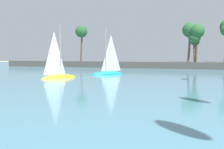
# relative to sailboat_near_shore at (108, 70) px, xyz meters

# --- Properties ---
(sea) EXTENTS (220.00, 106.88, 0.06)m
(sea) POSITION_rel_sailboat_near_shore_xyz_m (10.84, 13.22, -0.85)
(sea) COLOR teal
(sea) RESTS_ON ground
(palm_headland) EXTENTS (106.22, 6.10, 13.23)m
(palm_headland) POSITION_rel_sailboat_near_shore_xyz_m (14.84, 26.67, 2.74)
(palm_headland) COLOR #514C47
(palm_headland) RESTS_ON ground
(sailboat_near_shore) EXTENTS (5.74, 5.74, 9.06)m
(sailboat_near_shore) POSITION_rel_sailboat_near_shore_xyz_m (0.00, 0.00, 0.00)
(sailboat_near_shore) COLOR teal
(sailboat_near_shore) RESTS_ON sea
(sailboat_toward_headland) EXTENTS (4.42, 6.28, 8.87)m
(sailboat_toward_headland) POSITION_rel_sailboat_near_shore_xyz_m (-4.47, -10.15, -0.02)
(sailboat_toward_headland) COLOR yellow
(sailboat_toward_headland) RESTS_ON sea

